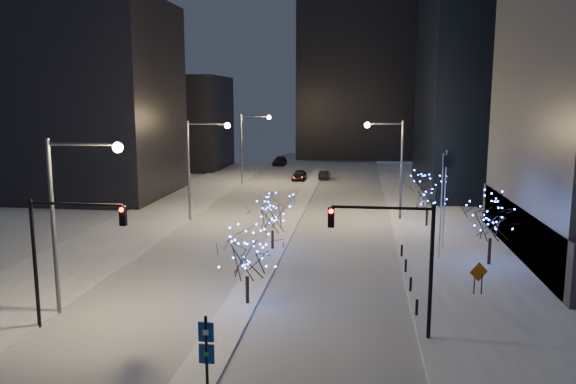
% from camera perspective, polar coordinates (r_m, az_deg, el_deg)
% --- Properties ---
extents(ground, '(160.00, 160.00, 0.00)m').
position_cam_1_polar(ground, '(29.98, -6.76, -14.46)').
color(ground, silver).
rests_on(ground, ground).
extents(road, '(20.00, 130.00, 0.02)m').
position_cam_1_polar(road, '(63.10, 0.98, -1.62)').
color(road, '#B1B6C1').
rests_on(road, ground).
extents(median, '(2.00, 80.00, 0.15)m').
position_cam_1_polar(median, '(58.23, 0.43, -2.49)').
color(median, white).
rests_on(median, ground).
extents(east_sidewalk, '(10.00, 90.00, 0.15)m').
position_cam_1_polar(east_sidewalk, '(48.76, 16.79, -5.27)').
color(east_sidewalk, white).
rests_on(east_sidewalk, ground).
extents(west_sidewalk, '(8.00, 90.00, 0.15)m').
position_cam_1_polar(west_sidewalk, '(52.42, -16.37, -4.23)').
color(west_sidewalk, white).
rests_on(west_sidewalk, ground).
extents(filler_west_near, '(22.00, 18.00, 24.00)m').
position_cam_1_polar(filler_west_near, '(75.14, -20.54, 8.76)').
color(filler_west_near, black).
rests_on(filler_west_near, ground).
extents(filler_west_far, '(18.00, 16.00, 16.00)m').
position_cam_1_polar(filler_west_far, '(102.08, -11.51, 6.94)').
color(filler_west_far, black).
rests_on(filler_west_far, ground).
extents(horizon_block, '(24.00, 14.00, 42.00)m').
position_cam_1_polar(horizon_block, '(118.89, 7.13, 13.65)').
color(horizon_block, black).
rests_on(horizon_block, ground).
extents(street_lamp_w_near, '(4.40, 0.56, 10.00)m').
position_cam_1_polar(street_lamp_w_near, '(33.12, -21.29, -0.97)').
color(street_lamp_w_near, '#595E66').
rests_on(street_lamp_w_near, ground).
extents(street_lamp_w_mid, '(4.40, 0.56, 10.00)m').
position_cam_1_polar(street_lamp_w_mid, '(56.12, -9.06, 3.58)').
color(street_lamp_w_mid, '#595E66').
rests_on(street_lamp_w_mid, ground).
extents(street_lamp_w_far, '(4.40, 0.56, 10.00)m').
position_cam_1_polar(street_lamp_w_far, '(80.32, -4.02, 5.41)').
color(street_lamp_w_far, '#595E66').
rests_on(street_lamp_w_far, ground).
extents(street_lamp_east, '(3.90, 0.56, 10.00)m').
position_cam_1_polar(street_lamp_east, '(56.92, 10.58, 3.57)').
color(street_lamp_east, '#595E66').
rests_on(street_lamp_east, ground).
extents(traffic_signal_west, '(5.26, 0.43, 7.00)m').
position_cam_1_polar(traffic_signal_west, '(31.52, -22.04, -4.75)').
color(traffic_signal_west, black).
rests_on(traffic_signal_west, ground).
extents(traffic_signal_east, '(5.26, 0.43, 7.00)m').
position_cam_1_polar(traffic_signal_east, '(28.58, 11.30, -5.65)').
color(traffic_signal_east, black).
rests_on(traffic_signal_east, ground).
extents(flagpoles, '(1.35, 2.60, 8.00)m').
position_cam_1_polar(flagpoles, '(44.88, 15.58, -0.29)').
color(flagpoles, silver).
rests_on(flagpoles, east_sidewalk).
extents(bollards, '(0.16, 12.16, 0.90)m').
position_cam_1_polar(bollards, '(38.46, 12.10, -8.19)').
color(bollards, black).
rests_on(bollards, east_sidewalk).
extents(car_near, '(2.09, 4.64, 1.55)m').
position_cam_1_polar(car_near, '(84.65, 1.15, 1.74)').
color(car_near, black).
rests_on(car_near, ground).
extents(car_mid, '(1.57, 4.02, 1.31)m').
position_cam_1_polar(car_mid, '(85.74, 3.71, 1.74)').
color(car_mid, black).
rests_on(car_mid, ground).
extents(car_far, '(2.26, 5.33, 1.53)m').
position_cam_1_polar(car_far, '(103.71, -0.84, 3.16)').
color(car_far, black).
rests_on(car_far, ground).
extents(holiday_tree_median_near, '(4.76, 4.76, 4.65)m').
position_cam_1_polar(holiday_tree_median_near, '(33.10, -4.21, -6.31)').
color(holiday_tree_median_near, black).
rests_on(holiday_tree_median_near, median).
extents(holiday_tree_median_far, '(4.43, 4.43, 4.45)m').
position_cam_1_polar(holiday_tree_median_far, '(45.00, -1.59, -2.29)').
color(holiday_tree_median_far, black).
rests_on(holiday_tree_median_far, median).
extents(holiday_tree_plaza_near, '(5.13, 5.13, 5.22)m').
position_cam_1_polar(holiday_tree_plaza_near, '(43.19, 19.96, -2.53)').
color(holiday_tree_plaza_near, black).
rests_on(holiday_tree_plaza_near, east_sidewalk).
extents(holiday_tree_plaza_far, '(4.71, 4.71, 5.08)m').
position_cam_1_polar(holiday_tree_plaza_far, '(54.76, 14.02, -0.05)').
color(holiday_tree_plaza_far, black).
rests_on(holiday_tree_plaza_far, east_sidewalk).
extents(wayfinding_sign, '(0.64, 0.12, 3.60)m').
position_cam_1_polar(wayfinding_sign, '(23.58, -8.29, -15.50)').
color(wayfinding_sign, black).
rests_on(wayfinding_sign, ground).
extents(construction_sign, '(1.19, 0.49, 2.06)m').
position_cam_1_polar(construction_sign, '(36.89, 18.79, -7.97)').
color(construction_sign, black).
rests_on(construction_sign, east_sidewalk).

